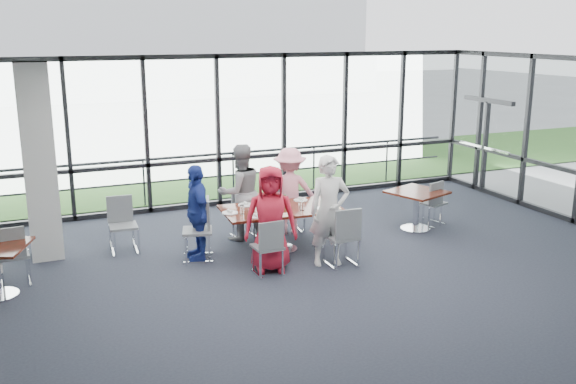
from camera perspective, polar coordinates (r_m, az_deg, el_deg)
name	(u,v)px	position (r m, az deg, el deg)	size (l,w,h in m)	color
floor	(320,289)	(9.52, 2.89, -8.62)	(12.00, 10.00, 0.02)	#1F222E
ceiling	(323,67)	(8.78, 3.15, 11.06)	(12.00, 10.00, 0.04)	silver
curtain_wall_back	(218,131)	(13.60, -6.24, 5.38)	(12.00, 0.10, 3.20)	white
exit_door	(485,147)	(15.46, 17.12, 3.84)	(0.12, 1.60, 2.10)	black
structural_column	(39,163)	(11.08, -21.24, 2.43)	(0.50, 0.50, 3.20)	silver
apron	(169,162)	(18.66, -10.57, 2.60)	(80.00, 70.00, 0.02)	slate
grass_strip	(186,176)	(16.74, -9.07, 1.43)	(80.00, 5.00, 0.01)	#295A1F
hangar_main	(151,40)	(40.64, -12.10, 13.05)	(24.00, 10.00, 6.00)	silver
guard_rail	(211,177)	(14.37, -6.82, 1.38)	(0.06, 0.06, 12.00)	#2D2D33
main_table	(281,215)	(10.89, -0.62, -2.03)	(2.05, 1.22, 0.75)	#351D0F
side_table_right	(417,197)	(12.24, 11.38, -0.41)	(1.17, 1.17, 0.75)	#351D0F
diner_near_left	(270,219)	(9.93, -1.58, -2.40)	(0.82, 0.53, 1.68)	#B1172A
diner_near_right	(329,211)	(10.19, 3.69, -1.68)	(0.65, 0.48, 1.78)	silver
diner_far_left	(240,192)	(11.45, -4.26, -0.02)	(0.84, 0.52, 1.73)	gray
diner_far_right	(290,191)	(11.76, 0.15, 0.09)	(1.04, 0.53, 1.60)	pink
diner_end	(197,212)	(10.57, -8.12, -1.78)	(0.93, 0.51, 1.58)	navy
chair_main_nl	(267,247)	(9.91, -1.84, -4.90)	(0.42, 0.42, 0.87)	slate
chair_main_nr	(341,237)	(10.28, 4.78, -3.98)	(0.47, 0.47, 0.95)	slate
chair_main_fl	(243,215)	(11.68, -3.99, -2.03)	(0.40, 0.40, 0.83)	slate
chair_main_fr	(289,209)	(11.96, 0.13, -1.50)	(0.42, 0.42, 0.87)	slate
chair_main_end	(197,231)	(10.61, -8.06, -3.44)	(0.48, 0.48, 0.97)	slate
chair_spare_la	(13,255)	(10.33, -23.28, -5.18)	(0.45, 0.45, 0.91)	slate
chair_spare_lb	(123,226)	(11.18, -14.43, -2.97)	(0.45, 0.45, 0.92)	slate
chair_spare_r	(433,203)	(12.66, 12.73, -0.96)	(0.43, 0.43, 0.87)	slate
plate_nl	(256,217)	(10.34, -2.89, -2.20)	(0.25, 0.25, 0.01)	white
plate_nr	(323,209)	(10.81, 3.12, -1.48)	(0.26, 0.26, 0.01)	white
plate_fl	(246,205)	(11.04, -3.73, -1.14)	(0.28, 0.28, 0.01)	white
plate_fr	(301,200)	(11.32, 1.13, -0.72)	(0.25, 0.25, 0.01)	white
plate_end	(230,213)	(10.58, -5.18, -1.86)	(0.27, 0.27, 0.01)	white
tumbler_a	(272,209)	(10.53, -1.47, -1.54)	(0.07, 0.07, 0.14)	white
tumbler_b	(302,206)	(10.70, 1.25, -1.23)	(0.08, 0.08, 0.15)	white
tumbler_c	(280,200)	(11.10, -0.75, -0.68)	(0.07, 0.07, 0.14)	white
tumbler_d	(242,210)	(10.52, -4.11, -1.57)	(0.07, 0.07, 0.15)	white
menu_a	(282,215)	(10.42, -0.56, -2.08)	(0.31, 0.22, 0.00)	white
menu_b	(331,208)	(10.87, 3.87, -1.42)	(0.31, 0.22, 0.00)	white
menu_c	(280,202)	(11.20, -0.73, -0.92)	(0.28, 0.19, 0.00)	white
condiment_caddy	(281,207)	(10.86, -0.62, -1.31)	(0.10, 0.07, 0.04)	black
ketchup_bottle	(283,202)	(10.88, -0.43, -0.89)	(0.06, 0.06, 0.18)	#A72A13
green_bottle	(285,201)	(10.92, -0.30, -0.78)	(0.05, 0.05, 0.20)	#15652C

